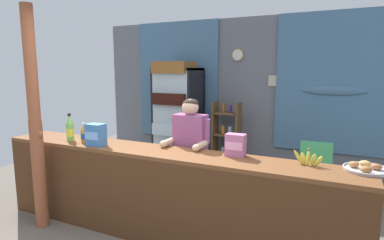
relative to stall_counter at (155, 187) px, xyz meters
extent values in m
plane|color=#665B51|center=(0.09, 0.90, -0.60)|extent=(8.31, 8.31, 0.00)
cube|color=slate|center=(0.09, 2.88, 0.77)|extent=(5.72, 0.12, 2.74)
cube|color=teal|center=(-1.21, 2.79, 1.02)|extent=(1.69, 0.04, 2.24)
ellipsoid|color=teal|center=(-1.21, 2.77, 0.91)|extent=(0.93, 0.10, 0.16)
cube|color=teal|center=(1.60, 2.79, 1.02)|extent=(1.80, 0.04, 2.24)
ellipsoid|color=teal|center=(1.60, 2.77, 0.91)|extent=(0.99, 0.10, 0.16)
cylinder|color=tan|center=(0.00, 2.80, 1.49)|extent=(0.21, 0.03, 0.21)
cylinder|color=white|center=(0.00, 2.78, 1.49)|extent=(0.18, 0.01, 0.18)
cube|color=beige|center=(0.68, 2.80, 1.05)|extent=(0.24, 0.02, 0.18)
cube|color=brown|center=(0.00, 0.12, 0.36)|extent=(4.12, 0.51, 0.04)
cube|color=#4E2E18|center=(0.00, -0.12, -0.13)|extent=(4.12, 0.04, 0.94)
cube|color=#4E2E18|center=(-2.02, 0.12, -0.13)|extent=(0.08, 0.46, 0.94)
cube|color=#4E2E18|center=(2.02, 0.12, -0.13)|extent=(0.08, 0.46, 0.94)
cylinder|color=#995133|center=(-1.40, -0.29, 0.03)|extent=(0.14, 0.14, 1.27)
cylinder|color=#995133|center=(-1.40, -0.29, 1.31)|extent=(0.13, 0.13, 1.27)
ellipsoid|color=#995133|center=(-1.33, -0.29, 0.51)|extent=(0.06, 0.05, 0.08)
cube|color=black|center=(-0.97, 2.66, 0.33)|extent=(0.76, 0.04, 1.86)
cube|color=black|center=(-1.33, 2.36, 0.33)|extent=(0.04, 0.65, 1.86)
cube|color=black|center=(-0.60, 2.36, 0.33)|extent=(0.04, 0.65, 1.86)
cube|color=black|center=(-0.97, 2.36, 1.24)|extent=(0.76, 0.65, 0.04)
cube|color=black|center=(-0.97, 2.36, -0.56)|extent=(0.76, 0.65, 0.08)
cube|color=silver|center=(-0.97, 2.04, 0.38)|extent=(0.70, 0.02, 1.70)
cylinder|color=#B7B7BC|center=(-0.64, 2.01, 0.33)|extent=(0.02, 0.02, 0.40)
cube|color=silver|center=(-0.97, 2.36, 0.09)|extent=(0.68, 0.57, 0.02)
cube|color=silver|center=(-0.97, 2.22, 0.20)|extent=(0.64, 0.53, 0.20)
cube|color=silver|center=(-0.97, 2.36, 0.62)|extent=(0.68, 0.57, 0.02)
cube|color=black|center=(-0.97, 2.22, 0.73)|extent=(0.64, 0.53, 0.20)
cube|color=silver|center=(-0.97, 2.36, 1.16)|extent=(0.68, 0.57, 0.02)
cube|color=brown|center=(-0.97, 2.22, 1.27)|extent=(0.64, 0.53, 0.20)
cube|color=brown|center=(-0.31, 2.51, 0.03)|extent=(0.04, 0.28, 1.27)
cube|color=brown|center=(0.13, 2.51, 0.03)|extent=(0.04, 0.28, 1.27)
cube|color=brown|center=(-0.09, 2.51, 0.48)|extent=(0.44, 0.28, 0.02)
cylinder|color=brown|center=(-0.15, 2.51, 0.57)|extent=(0.07, 0.07, 0.16)
cylinder|color=#56286B|center=(-0.02, 2.51, 0.56)|extent=(0.05, 0.05, 0.13)
cube|color=brown|center=(-0.09, 2.51, 0.10)|extent=(0.44, 0.28, 0.02)
cylinder|color=orange|center=(-0.15, 2.51, 0.18)|extent=(0.06, 0.06, 0.14)
cylinder|color=silver|center=(-0.02, 2.51, 0.18)|extent=(0.07, 0.07, 0.13)
cube|color=brown|center=(-0.09, 2.51, -0.28)|extent=(0.44, 0.28, 0.02)
cylinder|color=silver|center=(-0.15, 2.51, -0.20)|extent=(0.05, 0.05, 0.13)
cylinder|color=#56286B|center=(-0.02, 2.51, -0.22)|extent=(0.06, 0.06, 0.10)
cube|color=#4CC675|center=(1.45, 2.03, -0.16)|extent=(0.46, 0.46, 0.04)
cube|color=#4CC675|center=(1.46, 1.84, 0.06)|extent=(0.42, 0.06, 0.40)
cylinder|color=#4CC675|center=(1.63, 2.23, -0.38)|extent=(0.04, 0.04, 0.44)
cylinder|color=#4CC675|center=(1.25, 2.22, -0.38)|extent=(0.04, 0.04, 0.44)
cylinder|color=#4CC675|center=(1.65, 1.85, -0.38)|extent=(0.04, 0.04, 0.44)
cylinder|color=#4CC675|center=(1.27, 1.84, -0.38)|extent=(0.04, 0.04, 0.44)
cube|color=#4CC675|center=(1.65, 2.04, -0.04)|extent=(0.06, 0.40, 0.03)
cube|color=#4CC675|center=(1.25, 2.03, -0.04)|extent=(0.06, 0.40, 0.03)
cylinder|color=#28282D|center=(0.09, 0.52, -0.21)|extent=(0.11, 0.11, 0.78)
cylinder|color=#28282D|center=(0.25, 0.52, -0.21)|extent=(0.11, 0.11, 0.78)
cube|color=#934C7F|center=(0.17, 0.52, 0.45)|extent=(0.37, 0.20, 0.54)
sphere|color=#DBB28E|center=(0.17, 0.52, 0.81)|extent=(0.19, 0.19, 0.19)
ellipsoid|color=#2D2319|center=(0.17, 0.53, 0.85)|extent=(0.18, 0.18, 0.10)
cylinder|color=#934C7F|center=(-0.03, 0.52, 0.55)|extent=(0.08, 0.08, 0.27)
cylinder|color=#DBB28E|center=(-0.03, 0.37, 0.42)|extent=(0.07, 0.26, 0.07)
sphere|color=#DBB28E|center=(-0.03, 0.24, 0.42)|extent=(0.08, 0.08, 0.08)
cylinder|color=#934C7F|center=(0.37, 0.52, 0.55)|extent=(0.08, 0.08, 0.27)
cylinder|color=#DBB28E|center=(0.37, 0.37, 0.42)|extent=(0.07, 0.26, 0.07)
sphere|color=#DBB28E|center=(0.37, 0.24, 0.42)|extent=(0.08, 0.08, 0.08)
cylinder|color=#75C64C|center=(-1.23, 0.06, 0.48)|extent=(0.09, 0.09, 0.21)
cone|color=#75C64C|center=(-1.23, 0.06, 0.63)|extent=(0.09, 0.09, 0.09)
cylinder|color=black|center=(-1.23, 0.06, 0.70)|extent=(0.04, 0.04, 0.03)
cylinder|color=yellow|center=(-1.23, 0.06, 0.48)|extent=(0.09, 0.09, 0.09)
cylinder|color=orange|center=(-1.02, 0.06, 0.45)|extent=(0.06, 0.06, 0.15)
cone|color=orange|center=(-1.02, 0.06, 0.56)|extent=(0.06, 0.06, 0.07)
cylinder|color=white|center=(-1.02, 0.06, 0.60)|extent=(0.03, 0.03, 0.02)
cylinder|color=#194C99|center=(-1.02, 0.06, 0.45)|extent=(0.06, 0.06, 0.07)
cube|color=#B76699|center=(0.80, 0.26, 0.49)|extent=(0.19, 0.12, 0.22)
cube|color=#F7A5D8|center=(0.80, 0.20, 0.49)|extent=(0.17, 0.00, 0.08)
cube|color=#3D75B7|center=(-0.77, -0.01, 0.50)|extent=(0.21, 0.14, 0.25)
cube|color=#7CB5F7|center=(-0.77, -0.08, 0.50)|extent=(0.19, 0.00, 0.09)
cylinder|color=#BCBCC1|center=(1.96, 0.29, 0.38)|extent=(0.36, 0.36, 0.02)
torus|color=#BCBCC1|center=(1.96, 0.29, 0.40)|extent=(0.37, 0.37, 0.02)
ellipsoid|color=#A36638|center=(2.04, 0.30, 0.42)|extent=(0.09, 0.07, 0.05)
ellipsoid|color=tan|center=(1.95, 0.35, 0.42)|extent=(0.10, 0.08, 0.06)
ellipsoid|color=#B2753D|center=(1.86, 0.29, 0.42)|extent=(0.08, 0.07, 0.05)
ellipsoid|color=#A36638|center=(1.95, 0.17, 0.42)|extent=(0.09, 0.07, 0.05)
ellipsoid|color=#DBCC42|center=(1.40, 0.26, 0.44)|extent=(0.10, 0.04, 0.14)
ellipsoid|color=#DBCC42|center=(1.45, 0.26, 0.43)|extent=(0.06, 0.03, 0.12)
ellipsoid|color=#DBCC42|center=(1.49, 0.23, 0.44)|extent=(0.05, 0.04, 0.14)
ellipsoid|color=#DBCC42|center=(1.54, 0.25, 0.43)|extent=(0.07, 0.03, 0.13)
ellipsoid|color=#DBCC42|center=(1.58, 0.23, 0.43)|extent=(0.09, 0.03, 0.12)
cylinder|color=olive|center=(1.49, 0.25, 0.51)|extent=(0.02, 0.02, 0.05)
camera|label=1|loc=(1.74, -2.73, 1.23)|focal=29.76mm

